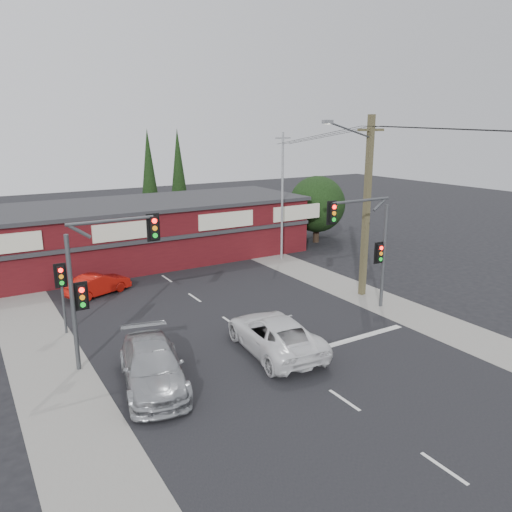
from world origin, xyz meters
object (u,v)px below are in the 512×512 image
white_suv (275,334)px  utility_pole (365,201)px  red_sedan (98,284)px  silver_suv (153,366)px  shop_building (124,233)px

white_suv → utility_pole: utility_pole is taller
red_sedan → utility_pole: bearing=-142.2°
white_suv → utility_pole: size_ratio=0.56×
white_suv → silver_suv: (-5.49, -0.13, -0.01)m
silver_suv → white_suv: bearing=13.6°
white_suv → red_sedan: white_suv is taller
silver_suv → shop_building: size_ratio=0.20×
red_sedan → shop_building: (3.49, 6.16, 1.51)m
red_sedan → utility_pole: 15.79m
red_sedan → white_suv: bearing=-179.0°
shop_building → utility_pole: utility_pole is taller
white_suv → red_sedan: 12.34m
red_sedan → shop_building: size_ratio=0.14×
white_suv → silver_suv: bearing=7.4°
silver_suv → shop_building: bearing=88.3°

